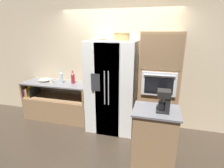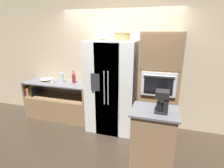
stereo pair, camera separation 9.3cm
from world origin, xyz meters
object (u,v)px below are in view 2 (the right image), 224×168
object	(u,v)px
wall_oven	(159,86)
mixing_bowl	(46,79)
bottle_tall	(62,77)
coffee_maker	(163,101)
mug	(52,80)
wicker_basket	(122,36)
bottle_short	(74,77)
refrigerator	(112,87)
fruit_bowl	(103,39)

from	to	relation	value
wall_oven	mixing_bowl	bearing A→B (deg)	177.84
bottle_tall	coffee_maker	world-z (taller)	coffee_maker
mug	coffee_maker	size ratio (longest dim) A/B	0.36
wall_oven	wicker_basket	bearing A→B (deg)	178.03
wall_oven	mug	size ratio (longest dim) A/B	17.26
wall_oven	mug	distance (m)	2.43
wall_oven	bottle_short	world-z (taller)	wall_oven
wall_oven	refrigerator	bearing A→B (deg)	-176.87
bottle_tall	mixing_bowl	world-z (taller)	bottle_tall
refrigerator	coffee_maker	bearing A→B (deg)	-40.71
wall_oven	wicker_basket	world-z (taller)	wall_oven
coffee_maker	mug	bearing A→B (deg)	158.87
bottle_short	mixing_bowl	distance (m)	0.75
fruit_bowl	coffee_maker	bearing A→B (deg)	-37.74
mixing_bowl	coffee_maker	xyz separation A→B (m)	(2.74, -1.04, 0.18)
refrigerator	bottle_tall	xyz separation A→B (m)	(-1.25, 0.13, 0.09)
bottle_tall	bottle_short	xyz separation A→B (m)	(0.28, 0.03, -0.00)
refrigerator	fruit_bowl	size ratio (longest dim) A/B	7.70
bottle_short	coffee_maker	xyz separation A→B (m)	(2.00, -1.05, 0.08)
bottle_tall	coffee_maker	xyz separation A→B (m)	(2.28, -1.02, 0.08)
refrigerator	fruit_bowl	bearing A→B (deg)	160.49
wall_oven	bottle_tall	xyz separation A→B (m)	(-2.18, 0.08, 0.00)
wicker_basket	mixing_bowl	world-z (taller)	wicker_basket
wicker_basket	coffee_maker	xyz separation A→B (m)	(0.85, -0.97, -0.85)
fruit_bowl	bottle_tall	size ratio (longest dim) A/B	0.78
wall_oven	bottle_tall	size ratio (longest dim) A/B	6.56
refrigerator	wall_oven	world-z (taller)	wall_oven
wicker_basket	coffee_maker	world-z (taller)	wicker_basket
mixing_bowl	mug	bearing A→B (deg)	-16.53
bottle_tall	bottle_short	distance (m)	0.28
wall_oven	bottle_short	bearing A→B (deg)	176.63
fruit_bowl	wicker_basket	bearing A→B (deg)	0.25
wicker_basket	fruit_bowl	distance (m)	0.40
mixing_bowl	coffee_maker	bearing A→B (deg)	-20.76
fruit_bowl	mixing_bowl	xyz separation A→B (m)	(-1.50, 0.08, -0.98)
bottle_short	wicker_basket	bearing A→B (deg)	-4.29
wall_oven	mug	xyz separation A→B (m)	(-2.42, 0.03, -0.09)
bottle_tall	mug	world-z (taller)	bottle_tall
bottle_short	mixing_bowl	bearing A→B (deg)	-179.06
wall_oven	wicker_basket	xyz separation A→B (m)	(-0.75, 0.03, 0.93)
fruit_bowl	bottle_short	xyz separation A→B (m)	(-0.75, 0.09, -0.88)
wall_oven	bottle_tall	world-z (taller)	wall_oven
mixing_bowl	bottle_tall	bearing A→B (deg)	-2.47
refrigerator	mug	distance (m)	1.49
refrigerator	bottle_short	bearing A→B (deg)	170.40
wall_oven	wicker_basket	distance (m)	1.20
wall_oven	bottle_short	xyz separation A→B (m)	(-1.90, 0.11, -0.00)
bottle_short	coffee_maker	distance (m)	2.26
wall_oven	mug	world-z (taller)	wall_oven
bottle_short	wall_oven	bearing A→B (deg)	-3.37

